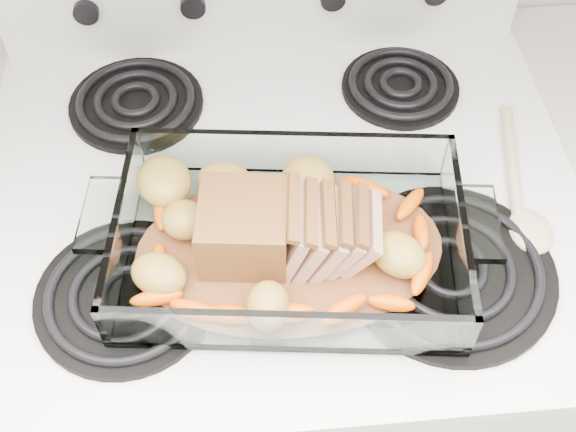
{
  "coord_description": "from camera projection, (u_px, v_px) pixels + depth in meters",
  "views": [
    {
      "loc": [
        -0.04,
        1.05,
        1.65
      ],
      "look_at": [
        0.0,
        1.55,
        0.99
      ],
      "focal_mm": 45.0,
      "sensor_mm": 36.0,
      "label": 1
    }
  ],
  "objects": [
    {
      "name": "electric_range",
      "position": [
        281.0,
        344.0,
        1.3
      ],
      "size": [
        0.78,
        0.7,
        1.12
      ],
      "color": "white",
      "rests_on": "ground"
    },
    {
      "name": "baking_dish",
      "position": [
        290.0,
        244.0,
        0.85
      ],
      "size": [
        0.4,
        0.26,
        0.08
      ],
      "rotation": [
        0.0,
        0.0,
        -0.12
      ],
      "color": "silver",
      "rests_on": "electric_range"
    },
    {
      "name": "pork_roast",
      "position": [
        272.0,
        232.0,
        0.82
      ],
      "size": [
        0.21,
        0.1,
        0.08
      ],
      "rotation": [
        0.0,
        0.0,
        -0.25
      ],
      "color": "brown",
      "rests_on": "baking_dish"
    },
    {
      "name": "roast_vegetables",
      "position": [
        283.0,
        214.0,
        0.86
      ],
      "size": [
        0.37,
        0.2,
        0.05
      ],
      "rotation": [
        0.0,
        0.0,
        0.35
      ],
      "color": "#E65700",
      "rests_on": "baking_dish"
    },
    {
      "name": "wooden_spoon",
      "position": [
        522.0,
        199.0,
        0.91
      ],
      "size": [
        0.06,
        0.25,
        0.02
      ],
      "rotation": [
        0.0,
        0.0,
        -0.2
      ],
      "color": "tan",
      "rests_on": "electric_range"
    }
  ]
}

